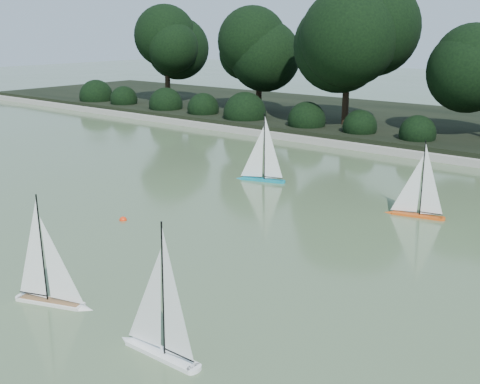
# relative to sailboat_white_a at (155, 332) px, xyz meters

# --- Properties ---
(ground) EXTENTS (80.00, 80.00, 0.00)m
(ground) POSITION_rel_sailboat_white_a_xyz_m (-1.99, 1.57, -0.24)
(ground) COLOR #425533
(ground) RESTS_ON ground
(pond_coping) EXTENTS (40.00, 0.35, 0.18)m
(pond_coping) POSITION_rel_sailboat_white_a_xyz_m (-1.99, 10.57, -0.15)
(pond_coping) COLOR gray
(pond_coping) RESTS_ON ground
(far_bank) EXTENTS (40.00, 8.00, 0.30)m
(far_bank) POSITION_rel_sailboat_white_a_xyz_m (-1.99, 14.57, -0.09)
(far_bank) COLOR black
(far_bank) RESTS_ON ground
(shrub_hedge) EXTENTS (29.10, 1.10, 1.10)m
(shrub_hedge) POSITION_rel_sailboat_white_a_xyz_m (-1.99, 11.47, 0.21)
(shrub_hedge) COLOR black
(shrub_hedge) RESTS_ON ground
(sailboat_white_a) EXTENTS (1.11, 0.19, 1.51)m
(sailboat_white_a) POSITION_rel_sailboat_white_a_xyz_m (0.00, 0.00, 0.00)
(sailboat_white_a) COLOR white
(sailboat_white_a) RESTS_ON ground
(sailboat_white_b) EXTENTS (1.03, 0.52, 1.45)m
(sailboat_white_b) POSITION_rel_sailboat_white_a_xyz_m (-1.73, 0.01, -0.01)
(sailboat_white_b) COLOR white
(sailboat_white_b) RESTS_ON ground
(sailboat_orange) EXTENTS (1.05, 0.38, 1.43)m
(sailboat_orange) POSITION_rel_sailboat_white_a_xyz_m (0.10, 5.97, -0.01)
(sailboat_orange) COLOR #D74F13
(sailboat_orange) RESTS_ON ground
(sailboat_teal) EXTENTS (1.12, 0.49, 1.55)m
(sailboat_teal) POSITION_rel_sailboat_white_a_xyz_m (-3.49, 6.24, 0.01)
(sailboat_teal) COLOR #0F7F93
(sailboat_teal) RESTS_ON ground
(race_buoy) EXTENTS (0.13, 0.13, 0.13)m
(race_buoy) POSITION_rel_sailboat_white_a_xyz_m (-3.62, 2.61, -0.24)
(race_buoy) COLOR #F4320C
(race_buoy) RESTS_ON ground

